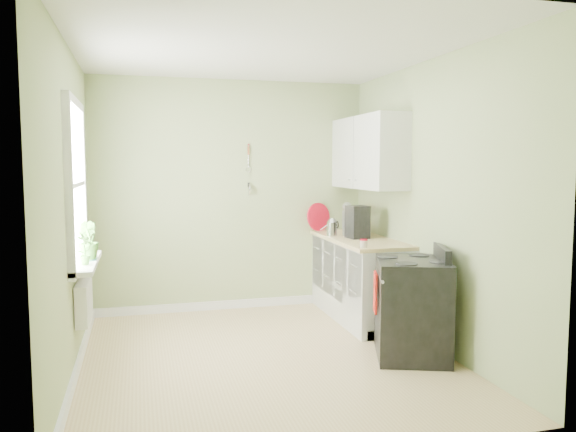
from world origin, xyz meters
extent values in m
cube|color=tan|center=(0.00, 0.00, -0.01)|extent=(3.20, 3.60, 0.02)
cube|color=white|center=(0.00, 0.00, 2.71)|extent=(3.20, 3.60, 0.02)
cube|color=#A2B078|center=(0.00, 1.81, 1.35)|extent=(3.20, 0.02, 2.70)
cube|color=#A2B078|center=(-1.61, 0.00, 1.35)|extent=(0.02, 3.60, 2.70)
cube|color=#A2B078|center=(1.61, 0.00, 1.35)|extent=(0.02, 3.60, 2.70)
cube|color=white|center=(1.30, 1.00, 0.43)|extent=(0.60, 1.60, 0.87)
cube|color=beige|center=(1.29, 1.00, 0.89)|extent=(0.64, 1.60, 0.04)
cube|color=white|center=(1.43, 1.10, 1.85)|extent=(0.35, 1.40, 0.80)
cube|color=white|center=(-1.59, 0.30, 1.55)|extent=(0.02, 1.00, 1.30)
cube|color=white|center=(-1.57, 0.30, 2.24)|extent=(0.06, 1.14, 0.07)
cube|color=white|center=(-1.57, 0.30, 0.86)|extent=(0.06, 1.14, 0.07)
cube|color=white|center=(-1.57, 0.30, 1.55)|extent=(0.04, 1.00, 0.04)
cube|color=white|center=(-1.51, 0.30, 0.88)|extent=(0.18, 1.14, 0.04)
cube|color=white|center=(-1.54, 0.25, 0.55)|extent=(0.12, 0.50, 0.35)
cylinder|color=beige|center=(0.20, 1.78, 1.88)|extent=(0.02, 0.02, 0.10)
cylinder|color=silver|center=(0.20, 1.78, 1.76)|extent=(0.01, 0.01, 0.16)
cylinder|color=silver|center=(0.20, 1.78, 1.42)|extent=(0.01, 0.14, 0.14)
cube|color=black|center=(1.27, -0.29, 0.42)|extent=(0.82, 0.88, 0.85)
cube|color=black|center=(1.27, -0.29, 0.86)|extent=(0.82, 0.88, 0.03)
cube|color=black|center=(1.55, -0.29, 0.93)|extent=(0.30, 0.69, 0.13)
cylinder|color=#B2B2B7|center=(0.96, -0.29, 0.75)|extent=(0.22, 0.56, 0.02)
cube|color=red|center=(0.96, -0.20, 0.58)|extent=(0.09, 0.20, 0.36)
cube|color=#B2B2B7|center=(1.30, 1.29, 0.95)|extent=(0.27, 0.32, 0.07)
cube|color=#B2B2B7|center=(1.30, 1.41, 1.08)|extent=(0.13, 0.11, 0.20)
cube|color=#B2B2B7|center=(1.30, 1.31, 1.20)|extent=(0.22, 0.30, 0.09)
sphere|color=#B2B2B7|center=(1.30, 1.41, 1.22)|extent=(0.11, 0.11, 0.11)
cylinder|color=silver|center=(1.30, 1.23, 1.00)|extent=(0.16, 0.16, 0.13)
cylinder|color=silver|center=(1.05, 1.23, 0.99)|extent=(0.12, 0.12, 0.16)
cone|color=silver|center=(1.05, 1.23, 1.09)|extent=(0.12, 0.12, 0.04)
cylinder|color=silver|center=(0.97, 1.23, 1.02)|extent=(0.11, 0.04, 0.08)
cube|color=black|center=(1.26, 0.97, 1.09)|extent=(0.23, 0.24, 0.36)
cylinder|color=black|center=(1.23, 0.97, 0.98)|extent=(0.11, 0.11, 0.12)
cylinder|color=red|center=(1.05, 1.72, 1.08)|extent=(0.34, 0.18, 0.34)
cylinder|color=#C3B39E|center=(1.05, 0.30, 0.95)|extent=(0.07, 0.07, 0.07)
cylinder|color=red|center=(1.05, 0.30, 0.99)|extent=(0.08, 0.08, 0.01)
imported|color=#43812B|center=(-1.50, 0.06, 1.04)|extent=(0.16, 0.17, 0.27)
imported|color=#43812B|center=(-1.50, 0.31, 1.07)|extent=(0.24, 0.24, 0.34)
imported|color=#43812B|center=(-1.50, 0.46, 1.06)|extent=(0.19, 0.19, 0.32)
camera|label=1|loc=(-1.07, -4.75, 1.73)|focal=35.00mm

